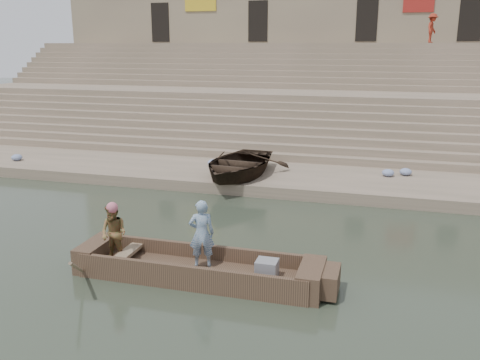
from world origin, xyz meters
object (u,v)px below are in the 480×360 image
at_px(standing_man, 202,234).
at_px(beached_rowboat, 238,164).
at_px(main_rowboat, 198,274).
at_px(television, 266,269).
at_px(rowing_man, 114,233).
at_px(pedestrian, 432,28).

distance_m(standing_man, beached_rowboat, 7.65).
distance_m(main_rowboat, television, 1.61).
bearing_deg(rowing_man, television, 11.14).
bearing_deg(television, standing_man, 173.34).
distance_m(rowing_man, beached_rowboat, 7.84).
height_order(television, pedestrian, pedestrian).
height_order(standing_man, rowing_man, standing_man).
height_order(main_rowboat, television, television).
height_order(rowing_man, beached_rowboat, rowing_man).
xyz_separation_m(standing_man, television, (1.53, -0.18, -0.58)).
distance_m(standing_man, television, 1.65).
relative_size(main_rowboat, standing_man, 3.19).
distance_m(main_rowboat, standing_man, 0.91).
bearing_deg(beached_rowboat, television, -64.53).
distance_m(standing_man, pedestrian, 23.25).
bearing_deg(television, main_rowboat, 180.00).
bearing_deg(pedestrian, main_rowboat, -177.23).
xyz_separation_m(standing_man, rowing_man, (-2.04, -0.27, -0.10)).
height_order(standing_man, television, standing_man).
xyz_separation_m(television, beached_rowboat, (-2.85, 7.71, 0.43)).
bearing_deg(beached_rowboat, main_rowboat, -75.46).
bearing_deg(standing_man, rowing_man, -13.43).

